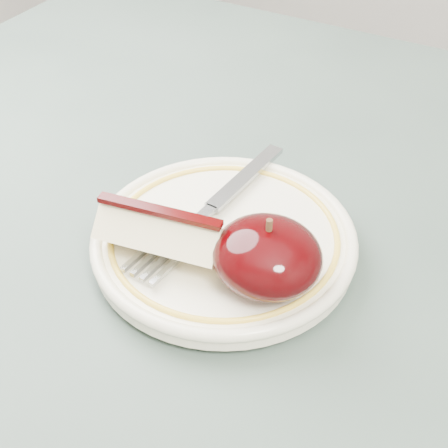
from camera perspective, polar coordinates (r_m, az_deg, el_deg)
The scene contains 5 objects.
table at distance 0.48m, azimuth -0.39°, elevation -14.05°, with size 0.90×0.90×0.75m.
plate at distance 0.44m, azimuth 0.00°, elevation -1.39°, with size 0.19×0.19×0.02m.
apple_half at distance 0.39m, azimuth 3.98°, elevation -2.95°, with size 0.07×0.07×0.05m.
apple_wedge at distance 0.41m, azimuth -5.77°, elevation -0.90°, with size 0.09×0.05×0.04m.
fork at distance 0.45m, azimuth -1.23°, elevation 1.38°, with size 0.03×0.18×0.00m.
Camera 1 is at (0.14, -0.24, 1.06)m, focal length 50.00 mm.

